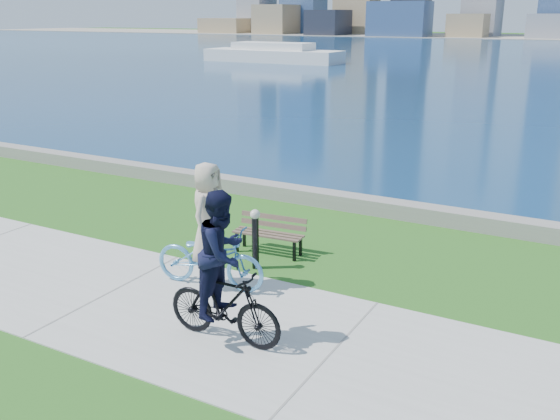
# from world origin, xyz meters

# --- Properties ---
(ground) EXTENTS (320.00, 320.00, 0.00)m
(ground) POSITION_xyz_m (0.00, 0.00, 0.00)
(ground) COLOR #205516
(ground) RESTS_ON ground
(concrete_path) EXTENTS (80.00, 3.50, 0.02)m
(concrete_path) POSITION_xyz_m (0.00, 0.00, 0.01)
(concrete_path) COLOR #ABABA5
(concrete_path) RESTS_ON ground
(seawall) EXTENTS (90.00, 0.50, 0.35)m
(seawall) POSITION_xyz_m (0.00, 6.20, 0.17)
(seawall) COLOR slate
(seawall) RESTS_ON ground
(ferry_near) EXTENTS (13.47, 3.85, 1.83)m
(ferry_near) POSITION_xyz_m (-27.30, 46.30, 0.76)
(ferry_near) COLOR silver
(ferry_near) RESTS_ON ground
(park_bench) EXTENTS (1.41, 0.59, 0.71)m
(park_bench) POSITION_xyz_m (-2.62, 2.88, 0.43)
(park_bench) COLOR black
(park_bench) RESTS_ON ground
(bollard_lamp) EXTENTS (0.18, 0.18, 1.11)m
(bollard_lamp) POSITION_xyz_m (-2.45, 2.07, 0.64)
(bollard_lamp) COLOR black
(bollard_lamp) RESTS_ON ground
(cyclist_woman) EXTENTS (0.94, 2.03, 2.14)m
(cyclist_woman) POSITION_xyz_m (-2.69, 1.00, 0.81)
(cyclist_woman) COLOR #569CD1
(cyclist_woman) RESTS_ON ground
(cyclist_man) EXTENTS (0.67, 1.79, 2.19)m
(cyclist_man) POSITION_xyz_m (-1.45, -0.42, 0.94)
(cyclist_man) COLOR black
(cyclist_man) RESTS_ON ground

